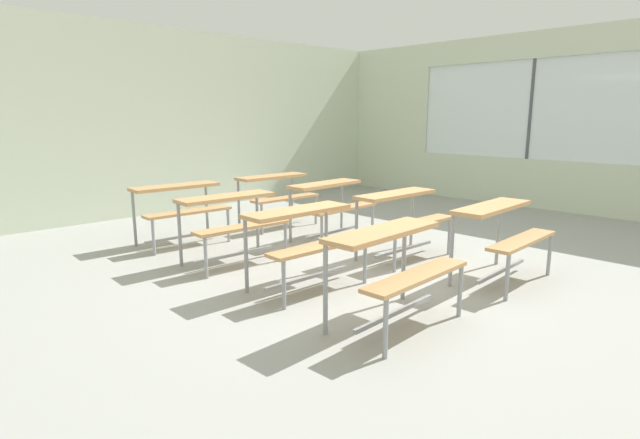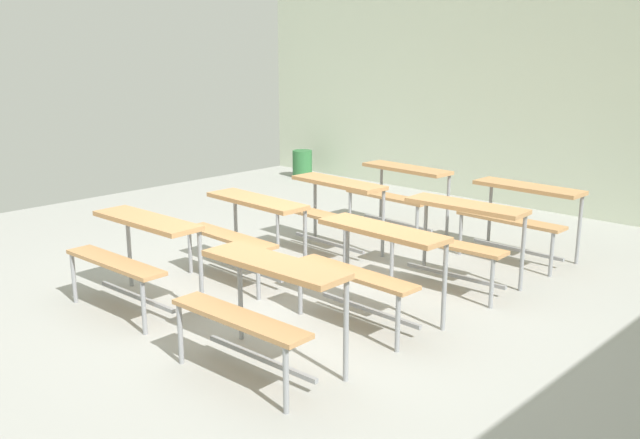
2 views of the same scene
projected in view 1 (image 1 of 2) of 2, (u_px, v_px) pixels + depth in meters
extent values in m
cube|color=#9E9E99|center=(361.00, 273.00, 5.24)|extent=(10.00, 9.00, 0.05)
cube|color=beige|center=(153.00, 122.00, 8.09)|extent=(10.00, 0.12, 3.00)
cube|color=beige|center=(554.00, 185.00, 8.56)|extent=(0.12, 9.00, 0.85)
cube|color=beige|center=(567.00, 42.00, 8.08)|extent=(0.12, 9.00, 0.45)
cube|color=beige|center=(391.00, 111.00, 10.79)|extent=(0.12, 1.90, 1.70)
cube|color=white|center=(531.00, 110.00, 8.65)|extent=(0.02, 4.20, 1.70)
cube|color=#4C5156|center=(531.00, 110.00, 8.65)|extent=(0.06, 0.05, 1.70)
cube|color=tan|center=(383.00, 232.00, 3.84)|extent=(1.11, 0.36, 0.04)
cube|color=tan|center=(417.00, 276.00, 3.68)|extent=(1.11, 0.26, 0.03)
cylinder|color=gray|center=(325.00, 288.00, 3.66)|extent=(0.04, 0.04, 0.72)
cylinder|color=gray|center=(404.00, 260.00, 4.36)|extent=(0.04, 0.04, 0.72)
cylinder|color=gray|center=(386.00, 328.00, 3.31)|extent=(0.04, 0.04, 0.44)
cylinder|color=gray|center=(460.00, 290.00, 4.02)|extent=(0.04, 0.04, 0.44)
cube|color=gray|center=(396.00, 313.00, 3.87)|extent=(1.00, 0.07, 0.03)
cube|color=tan|center=(492.00, 207.00, 4.89)|extent=(1.11, 0.36, 0.04)
cube|color=tan|center=(522.00, 240.00, 4.73)|extent=(1.11, 0.26, 0.03)
cylinder|color=gray|center=(452.00, 250.00, 4.70)|extent=(0.04, 0.04, 0.72)
cylinder|color=gray|center=(498.00, 232.00, 5.41)|extent=(0.04, 0.04, 0.72)
cylinder|color=gray|center=(507.00, 277.00, 4.36)|extent=(0.04, 0.04, 0.44)
cylinder|color=gray|center=(549.00, 254.00, 5.06)|extent=(0.04, 0.04, 0.44)
cube|color=gray|center=(501.00, 271.00, 4.92)|extent=(1.00, 0.06, 0.03)
cube|color=tan|center=(298.00, 211.00, 4.68)|extent=(1.11, 0.35, 0.04)
cube|color=tan|center=(321.00, 246.00, 4.51)|extent=(1.11, 0.25, 0.03)
cylinder|color=gray|center=(246.00, 255.00, 4.53)|extent=(0.04, 0.04, 0.72)
cylinder|color=gray|center=(326.00, 237.00, 5.19)|extent=(0.04, 0.04, 0.72)
cylinder|color=gray|center=(284.00, 284.00, 4.16)|extent=(0.04, 0.04, 0.44)
cylinder|color=gray|center=(365.00, 261.00, 4.82)|extent=(0.04, 0.04, 0.44)
cube|color=gray|center=(308.00, 278.00, 4.71)|extent=(1.00, 0.06, 0.03)
cube|color=tan|center=(396.00, 194.00, 5.69)|extent=(1.11, 0.35, 0.04)
cube|color=tan|center=(418.00, 223.00, 5.51)|extent=(1.11, 0.25, 0.03)
cylinder|color=gray|center=(356.00, 230.00, 5.53)|extent=(0.04, 0.04, 0.72)
cylinder|color=gray|center=(412.00, 217.00, 6.19)|extent=(0.04, 0.04, 0.72)
cylinder|color=gray|center=(395.00, 251.00, 5.16)|extent=(0.04, 0.04, 0.44)
cylinder|color=gray|center=(449.00, 236.00, 5.83)|extent=(0.04, 0.04, 0.44)
cube|color=gray|center=(404.00, 249.00, 5.71)|extent=(1.00, 0.06, 0.03)
cube|color=tan|center=(226.00, 197.00, 5.48)|extent=(1.11, 0.37, 0.04)
cube|color=tan|center=(243.00, 227.00, 5.30)|extent=(1.11, 0.27, 0.03)
cylinder|color=gray|center=(180.00, 234.00, 5.33)|extent=(0.04, 0.04, 0.72)
cylinder|color=gray|center=(257.00, 221.00, 5.98)|extent=(0.04, 0.04, 0.72)
cylinder|color=gray|center=(206.00, 257.00, 4.95)|extent=(0.04, 0.04, 0.44)
cylinder|color=gray|center=(286.00, 241.00, 5.60)|extent=(0.04, 0.04, 0.44)
cube|color=gray|center=(235.00, 254.00, 5.50)|extent=(1.00, 0.08, 0.03)
cube|color=tan|center=(325.00, 184.00, 6.52)|extent=(1.11, 0.37, 0.04)
cube|color=tan|center=(343.00, 208.00, 6.36)|extent=(1.11, 0.27, 0.03)
cylinder|color=gray|center=(290.00, 215.00, 6.33)|extent=(0.04, 0.04, 0.72)
cylinder|color=gray|center=(342.00, 205.00, 7.04)|extent=(0.04, 0.04, 0.72)
cylinder|color=gray|center=(322.00, 233.00, 5.99)|extent=(0.04, 0.04, 0.44)
cylinder|color=gray|center=(372.00, 220.00, 6.70)|extent=(0.04, 0.04, 0.44)
cube|color=gray|center=(333.00, 232.00, 6.55)|extent=(1.00, 0.08, 0.03)
cube|color=tan|center=(175.00, 187.00, 6.30)|extent=(1.11, 0.37, 0.04)
cube|color=tan|center=(188.00, 212.00, 6.12)|extent=(1.11, 0.27, 0.03)
cylinder|color=gray|center=(134.00, 218.00, 6.15)|extent=(0.04, 0.04, 0.72)
cylinder|color=gray|center=(207.00, 208.00, 6.80)|extent=(0.04, 0.04, 0.72)
cylinder|color=gray|center=(153.00, 237.00, 5.78)|extent=(0.04, 0.04, 0.44)
cylinder|color=gray|center=(228.00, 225.00, 6.42)|extent=(0.04, 0.04, 0.44)
cube|color=gray|center=(183.00, 236.00, 6.32)|extent=(1.00, 0.08, 0.03)
cube|color=tan|center=(272.00, 177.00, 7.32)|extent=(1.11, 0.34, 0.04)
cube|color=tan|center=(286.00, 198.00, 7.15)|extent=(1.10, 0.24, 0.03)
cylinder|color=gray|center=(239.00, 204.00, 7.16)|extent=(0.04, 0.04, 0.72)
cylinder|color=gray|center=(292.00, 196.00, 7.83)|extent=(0.04, 0.04, 0.72)
cylinder|color=gray|center=(262.00, 219.00, 6.80)|extent=(0.04, 0.04, 0.44)
cylinder|color=gray|center=(316.00, 210.00, 7.47)|extent=(0.04, 0.04, 0.44)
cube|color=gray|center=(278.00, 219.00, 7.35)|extent=(1.00, 0.05, 0.03)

